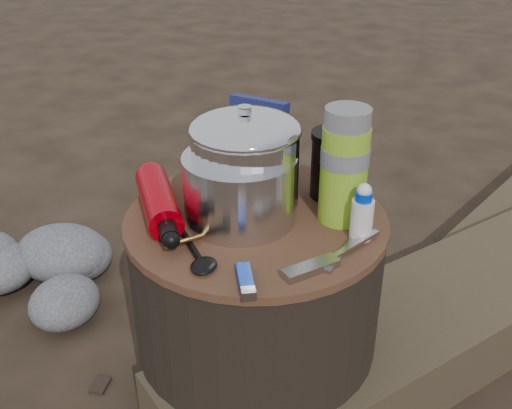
% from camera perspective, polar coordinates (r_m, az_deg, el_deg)
% --- Properties ---
extents(ground, '(60.00, 60.00, 0.00)m').
position_cam_1_polar(ground, '(1.45, 0.00, -16.86)').
color(ground, '#2F241A').
rests_on(ground, ground).
extents(stump, '(0.49, 0.49, 0.45)m').
position_cam_1_polar(stump, '(1.30, 0.00, -9.85)').
color(stump, black).
rests_on(stump, ground).
extents(log_main, '(1.48, 1.63, 0.16)m').
position_cam_1_polar(log_main, '(1.73, 21.66, -6.99)').
color(log_main, '#413626').
rests_on(log_main, ground).
extents(foil_windscreen, '(0.21, 0.21, 0.13)m').
position_cam_1_polar(foil_windscreen, '(1.13, -1.49, 1.53)').
color(foil_windscreen, silver).
rests_on(foil_windscreen, stump).
extents(camping_pot, '(0.20, 0.20, 0.20)m').
position_cam_1_polar(camping_pot, '(1.14, -0.99, 3.75)').
color(camping_pot, silver).
rests_on(camping_pot, stump).
extents(fuel_bottle, '(0.19, 0.26, 0.06)m').
position_cam_1_polar(fuel_bottle, '(1.17, -8.95, 0.36)').
color(fuel_bottle, '#A7000A').
rests_on(fuel_bottle, stump).
extents(thermos, '(0.09, 0.09, 0.21)m').
position_cam_1_polar(thermos, '(1.12, 8.11, 3.49)').
color(thermos, '#82B525').
rests_on(thermos, stump).
extents(travel_mug, '(0.09, 0.09, 0.13)m').
position_cam_1_polar(travel_mug, '(1.22, 7.15, 3.63)').
color(travel_mug, black).
rests_on(travel_mug, stump).
extents(stuff_sack, '(0.14, 0.11, 0.09)m').
position_cam_1_polar(stuff_sack, '(1.33, -1.95, 5.04)').
color(stuff_sack, '#E8D600').
rests_on(stuff_sack, stump).
extents(food_pouch, '(0.13, 0.06, 0.16)m').
position_cam_1_polar(food_pouch, '(1.31, 0.10, 6.28)').
color(food_pouch, navy).
rests_on(food_pouch, stump).
extents(lighter, '(0.05, 0.09, 0.02)m').
position_cam_1_polar(lighter, '(0.99, -1.02, -6.70)').
color(lighter, '#0533BC').
rests_on(lighter, stump).
extents(multitool, '(0.09, 0.09, 0.01)m').
position_cam_1_polar(multitool, '(1.02, 5.05, -5.86)').
color(multitool, '#A2A2A6').
rests_on(multitool, stump).
extents(pot_grabber, '(0.09, 0.15, 0.01)m').
position_cam_1_polar(pot_grabber, '(1.07, 8.08, -4.09)').
color(pot_grabber, '#A2A2A6').
rests_on(pot_grabber, stump).
extents(spork, '(0.13, 0.15, 0.01)m').
position_cam_1_polar(spork, '(1.09, -6.16, -3.45)').
color(spork, black).
rests_on(spork, stump).
extents(squeeze_bottle, '(0.04, 0.04, 0.09)m').
position_cam_1_polar(squeeze_bottle, '(1.10, 9.73, -0.91)').
color(squeeze_bottle, silver).
rests_on(squeeze_bottle, stump).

